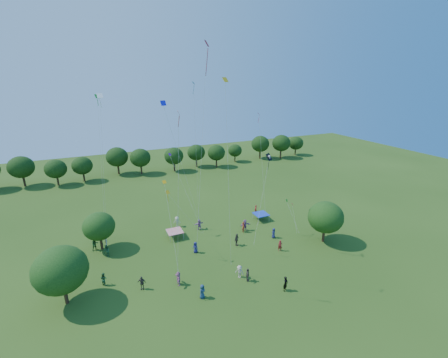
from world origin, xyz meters
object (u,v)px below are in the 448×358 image
(man_in_black, at_px, (286,284))
(tent_blue, at_px, (261,214))
(tent_red_stripe, at_px, (175,231))
(red_high_kite, at_px, (205,85))
(near_tree_east, at_px, (326,217))
(near_tree_west, at_px, (60,270))
(near_tree_north, at_px, (99,226))
(pirate_kite, at_px, (269,159))

(man_in_black, bearing_deg, tent_blue, 39.40)
(tent_red_stripe, distance_m, man_in_black, 18.23)
(man_in_black, xyz_separation_m, red_high_kite, (-4.69, 11.61, 20.78))
(near_tree_east, relative_size, red_high_kite, 0.24)
(near_tree_west, relative_size, near_tree_north, 1.21)
(red_high_kite, bearing_deg, tent_blue, 22.25)
(near_tree_north, relative_size, tent_blue, 2.45)
(near_tree_east, height_order, tent_red_stripe, near_tree_east)
(man_in_black, height_order, red_high_kite, red_high_kite)
(tent_blue, relative_size, red_high_kite, 0.09)
(tent_blue, bearing_deg, near_tree_east, -64.18)
(near_tree_north, distance_m, tent_blue, 24.78)
(near_tree_east, relative_size, tent_red_stripe, 2.76)
(near_tree_east, bearing_deg, tent_red_stripe, 153.04)
(red_high_kite, bearing_deg, man_in_black, -68.01)
(near_tree_east, bearing_deg, tent_blue, 115.82)
(near_tree_north, distance_m, red_high_kite, 23.35)
(near_tree_north, distance_m, pirate_kite, 24.69)
(tent_blue, relative_size, man_in_black, 1.24)
(near_tree_east, distance_m, tent_red_stripe, 21.77)
(near_tree_east, distance_m, red_high_kite, 24.37)
(tent_blue, bearing_deg, tent_red_stripe, 179.41)
(near_tree_west, height_order, man_in_black, near_tree_west)
(near_tree_east, height_order, pirate_kite, pirate_kite)
(near_tree_north, xyz_separation_m, man_in_black, (18.15, -17.44, -2.61))
(near_tree_north, xyz_separation_m, tent_red_stripe, (10.04, -1.11, -2.46))
(near_tree_west, relative_size, near_tree_east, 1.07)
(near_tree_north, bearing_deg, near_tree_west, -112.12)
(tent_red_stripe, bearing_deg, man_in_black, -63.62)
(pirate_kite, relative_size, red_high_kite, 0.45)
(tent_red_stripe, relative_size, pirate_kite, 0.19)
(tent_red_stripe, height_order, pirate_kite, pirate_kite)
(near_tree_east, relative_size, tent_blue, 2.76)
(near_tree_north, bearing_deg, tent_red_stripe, -6.28)
(near_tree_north, height_order, tent_red_stripe, near_tree_north)
(near_tree_west, height_order, near_tree_north, near_tree_west)
(tent_blue, bearing_deg, near_tree_west, -163.53)
(near_tree_north, bearing_deg, tent_blue, -2.92)
(near_tree_north, distance_m, tent_red_stripe, 10.40)
(tent_red_stripe, relative_size, man_in_black, 1.24)
(near_tree_north, height_order, red_high_kite, red_high_kite)
(man_in_black, xyz_separation_m, pirate_kite, (4.16, 11.09, 11.07))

